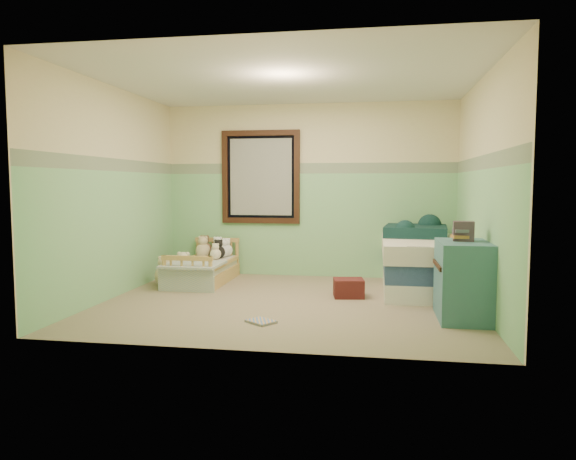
% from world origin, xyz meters
% --- Properties ---
extents(floor, '(4.20, 3.60, 0.02)m').
position_xyz_m(floor, '(0.00, 0.00, -0.01)').
color(floor, '#6F5E4D').
rests_on(floor, ground).
extents(ceiling, '(4.20, 3.60, 0.02)m').
position_xyz_m(ceiling, '(0.00, 0.00, 2.51)').
color(ceiling, silver).
rests_on(ceiling, wall_back).
extents(wall_back, '(4.20, 0.04, 2.50)m').
position_xyz_m(wall_back, '(0.00, 1.80, 1.25)').
color(wall_back, beige).
rests_on(wall_back, floor).
extents(wall_front, '(4.20, 0.04, 2.50)m').
position_xyz_m(wall_front, '(0.00, -1.80, 1.25)').
color(wall_front, beige).
rests_on(wall_front, floor).
extents(wall_left, '(0.04, 3.60, 2.50)m').
position_xyz_m(wall_left, '(-2.10, 0.00, 1.25)').
color(wall_left, beige).
rests_on(wall_left, floor).
extents(wall_right, '(0.04, 3.60, 2.50)m').
position_xyz_m(wall_right, '(2.10, 0.00, 1.25)').
color(wall_right, beige).
rests_on(wall_right, floor).
extents(wainscot_mint, '(4.20, 0.01, 1.50)m').
position_xyz_m(wainscot_mint, '(0.00, 1.79, 0.75)').
color(wainscot_mint, '#86CD89').
rests_on(wainscot_mint, floor).
extents(border_strip, '(4.20, 0.01, 0.15)m').
position_xyz_m(border_strip, '(0.00, 1.79, 1.57)').
color(border_strip, '#3D613D').
rests_on(border_strip, wall_back).
extents(window_frame, '(1.16, 0.06, 1.36)m').
position_xyz_m(window_frame, '(-0.70, 1.76, 1.45)').
color(window_frame, '#36160E').
rests_on(window_frame, wall_back).
extents(window_blinds, '(0.92, 0.01, 1.12)m').
position_xyz_m(window_blinds, '(-0.70, 1.77, 1.45)').
color(window_blinds, '#B3B3AD').
rests_on(window_blinds, window_frame).
extents(toddler_bed_frame, '(0.67, 1.34, 0.17)m').
position_xyz_m(toddler_bed_frame, '(-1.35, 1.05, 0.09)').
color(toddler_bed_frame, '#AB7F3B').
rests_on(toddler_bed_frame, floor).
extents(toddler_mattress, '(0.61, 1.28, 0.12)m').
position_xyz_m(toddler_mattress, '(-1.35, 1.05, 0.23)').
color(toddler_mattress, silver).
rests_on(toddler_mattress, toddler_bed_frame).
extents(patchwork_quilt, '(0.73, 0.67, 0.03)m').
position_xyz_m(patchwork_quilt, '(-1.35, 0.63, 0.31)').
color(patchwork_quilt, '#7FA1C6').
rests_on(patchwork_quilt, toddler_mattress).
extents(plush_bed_brown, '(0.21, 0.21, 0.21)m').
position_xyz_m(plush_bed_brown, '(-1.50, 1.55, 0.40)').
color(plush_bed_brown, brown).
rests_on(plush_bed_brown, toddler_mattress).
extents(plush_bed_white, '(0.20, 0.20, 0.20)m').
position_xyz_m(plush_bed_white, '(-1.30, 1.55, 0.39)').
color(plush_bed_white, white).
rests_on(plush_bed_white, toddler_mattress).
extents(plush_bed_tan, '(0.21, 0.21, 0.21)m').
position_xyz_m(plush_bed_tan, '(-1.45, 1.33, 0.40)').
color(plush_bed_tan, beige).
rests_on(plush_bed_tan, toddler_mattress).
extents(plush_bed_dark, '(0.18, 0.18, 0.18)m').
position_xyz_m(plush_bed_dark, '(-1.22, 1.33, 0.38)').
color(plush_bed_dark, black).
rests_on(plush_bed_dark, toddler_mattress).
extents(plush_floor_cream, '(0.27, 0.27, 0.27)m').
position_xyz_m(plush_floor_cream, '(-1.67, 1.13, 0.14)').
color(plush_floor_cream, '#FBEAC7').
rests_on(plush_floor_cream, floor).
extents(plush_floor_tan, '(0.27, 0.27, 0.27)m').
position_xyz_m(plush_floor_tan, '(-1.79, 0.74, 0.13)').
color(plush_floor_tan, beige).
rests_on(plush_floor_tan, floor).
extents(twin_bed_frame, '(0.92, 1.85, 0.22)m').
position_xyz_m(twin_bed_frame, '(1.55, 0.97, 0.11)').
color(twin_bed_frame, white).
rests_on(twin_bed_frame, floor).
extents(twin_boxspring, '(0.92, 1.85, 0.22)m').
position_xyz_m(twin_boxspring, '(1.55, 0.97, 0.33)').
color(twin_boxspring, navy).
rests_on(twin_boxspring, twin_bed_frame).
extents(twin_mattress, '(0.96, 1.88, 0.22)m').
position_xyz_m(twin_mattress, '(1.55, 0.97, 0.55)').
color(twin_mattress, white).
rests_on(twin_mattress, twin_boxspring).
extents(teal_blanket, '(0.86, 0.91, 0.14)m').
position_xyz_m(teal_blanket, '(1.50, 1.27, 0.73)').
color(teal_blanket, black).
rests_on(teal_blanket, twin_mattress).
extents(dresser, '(0.49, 0.78, 0.78)m').
position_xyz_m(dresser, '(1.85, -0.45, 0.39)').
color(dresser, '#436D7F').
rests_on(dresser, floor).
extents(book_stack, '(0.21, 0.17, 0.20)m').
position_xyz_m(book_stack, '(1.85, -0.40, 0.88)').
color(book_stack, brown).
rests_on(book_stack, dresser).
extents(red_pillow, '(0.39, 0.36, 0.22)m').
position_xyz_m(red_pillow, '(0.67, 0.40, 0.11)').
color(red_pillow, maroon).
rests_on(red_pillow, floor).
extents(floor_book, '(0.33, 0.32, 0.02)m').
position_xyz_m(floor_book, '(-0.11, -0.93, 0.01)').
color(floor_book, '#F2A449').
rests_on(floor_book, floor).
extents(extra_plush_0, '(0.17, 0.17, 0.17)m').
position_xyz_m(extra_plush_0, '(-1.26, 1.42, 0.38)').
color(extra_plush_0, white).
rests_on(extra_plush_0, toddler_mattress).
extents(extra_plush_1, '(0.18, 0.18, 0.18)m').
position_xyz_m(extra_plush_1, '(-1.19, 1.46, 0.38)').
color(extra_plush_1, white).
rests_on(extra_plush_1, toddler_mattress).
extents(extra_plush_2, '(0.18, 0.18, 0.18)m').
position_xyz_m(extra_plush_2, '(-1.17, 1.55, 0.38)').
color(extra_plush_2, white).
rests_on(extra_plush_2, toddler_mattress).
extents(extra_plush_3, '(0.16, 0.16, 0.16)m').
position_xyz_m(extra_plush_3, '(-1.23, 1.22, 0.37)').
color(extra_plush_3, '#FBEAC7').
rests_on(extra_plush_3, toddler_mattress).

